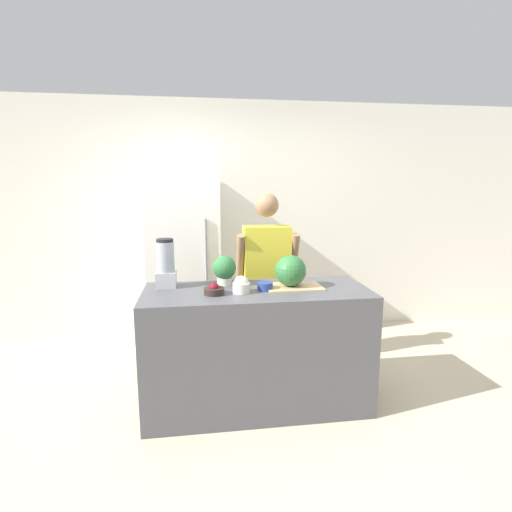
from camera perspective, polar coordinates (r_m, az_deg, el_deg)
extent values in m
plane|color=beige|center=(3.06, 1.11, -23.44)|extent=(14.00, 14.00, 0.00)
cube|color=white|center=(4.56, -2.98, 5.24)|extent=(8.00, 0.06, 2.60)
cube|color=#4C4C51|center=(3.14, 0.09, -12.98)|extent=(1.68, 0.68, 0.92)
cube|color=white|center=(4.24, -10.19, -0.93)|extent=(0.73, 0.63, 1.77)
cylinder|color=gray|center=(3.88, -7.17, 0.78)|extent=(0.02, 0.02, 0.62)
cube|color=gray|center=(3.78, 1.47, -10.04)|extent=(0.31, 0.18, 0.78)
cube|color=gold|center=(3.60, 1.52, -0.07)|extent=(0.42, 0.22, 0.55)
sphere|color=#936B4C|center=(3.55, 1.55, 7.29)|extent=(0.21, 0.21, 0.21)
cylinder|color=#936B4C|center=(3.53, -2.26, -0.44)|extent=(0.07, 0.23, 0.46)
cylinder|color=#936B4C|center=(3.61, 5.42, -0.24)|extent=(0.07, 0.23, 0.46)
cube|color=tan|center=(3.06, 5.40, -4.40)|extent=(0.42, 0.28, 0.01)
sphere|color=#2D6B33|center=(3.03, 4.95, -2.10)|extent=(0.24, 0.24, 0.24)
cylinder|color=#2D231E|center=(2.88, -5.99, -5.00)|extent=(0.15, 0.15, 0.05)
sphere|color=maroon|center=(2.87, -6.00, -4.54)|extent=(0.08, 0.08, 0.08)
cylinder|color=beige|center=(2.90, -2.11, -4.55)|extent=(0.13, 0.13, 0.07)
sphere|color=white|center=(2.89, -2.11, -3.85)|extent=(0.10, 0.10, 0.10)
cylinder|color=navy|center=(2.97, 1.30, -4.34)|extent=(0.12, 0.12, 0.06)
cube|color=#B7B7BC|center=(3.13, -12.69, -3.27)|extent=(0.15, 0.15, 0.12)
cylinder|color=#99A3AD|center=(3.09, -12.82, -0.12)|extent=(0.13, 0.13, 0.23)
cylinder|color=black|center=(3.07, -12.91, 2.20)|extent=(0.13, 0.13, 0.02)
cylinder|color=beige|center=(3.13, -4.52, -3.60)|extent=(0.12, 0.12, 0.06)
sphere|color=#2D6B38|center=(3.10, -4.55, -1.66)|extent=(0.18, 0.18, 0.18)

